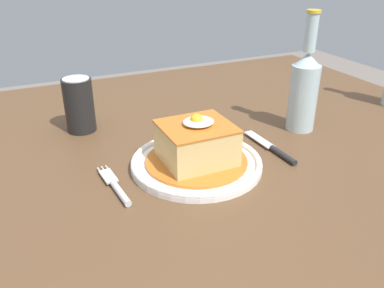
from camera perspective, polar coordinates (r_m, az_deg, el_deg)
dining_table at (r=0.93m, az=0.34°, el=-4.25°), size 1.35×1.07×0.72m
main_plate at (r=0.77m, az=0.62°, el=-2.65°), size 0.25×0.25×0.02m
sandwich_meal at (r=0.76m, az=0.64°, el=-0.14°), size 0.20×0.20×0.10m
fork at (r=0.72m, az=-10.66°, el=-6.05°), size 0.03×0.14×0.01m
knife at (r=0.84m, az=11.79°, el=-0.89°), size 0.02×0.17×0.01m
soda_can at (r=0.94m, az=-15.70°, el=5.34°), size 0.07×0.07×0.12m
beer_bottle_clear_far at (r=0.94m, az=15.60°, el=7.70°), size 0.06×0.06×0.27m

